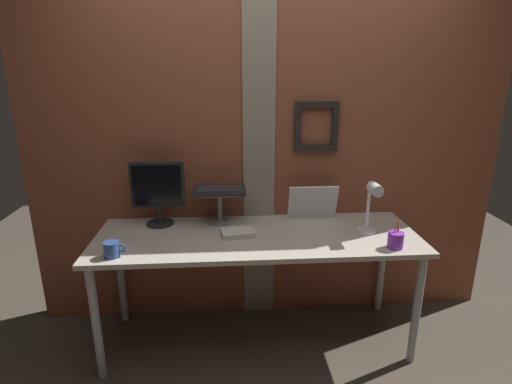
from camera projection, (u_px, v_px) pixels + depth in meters
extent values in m
plane|color=#4C4238|center=(273.00, 342.00, 2.73)|extent=(6.00, 6.00, 0.00)
cube|color=brown|center=(268.00, 142.00, 2.78)|extent=(3.25, 0.12, 2.56)
cube|color=gray|center=(259.00, 144.00, 2.71)|extent=(0.22, 0.01, 2.56)
cube|color=black|center=(317.00, 105.00, 2.65)|extent=(0.29, 0.03, 0.04)
cube|color=black|center=(315.00, 148.00, 2.74)|extent=(0.29, 0.03, 0.04)
cube|color=black|center=(297.00, 127.00, 2.68)|extent=(0.04, 0.03, 0.25)
cube|color=black|center=(335.00, 126.00, 2.70)|extent=(0.04, 0.03, 0.25)
cube|color=beige|center=(257.00, 237.00, 2.54)|extent=(2.01, 0.69, 0.03)
cylinder|color=#B2B2B7|center=(96.00, 323.00, 2.32)|extent=(0.05, 0.05, 0.73)
cylinder|color=#B2B2B7|center=(417.00, 310.00, 2.45)|extent=(0.05, 0.05, 0.73)
cylinder|color=#B2B2B7|center=(121.00, 274.00, 2.87)|extent=(0.05, 0.05, 0.73)
cylinder|color=#B2B2B7|center=(382.00, 265.00, 3.00)|extent=(0.05, 0.05, 0.73)
cylinder|color=black|center=(160.00, 223.00, 2.71)|extent=(0.18, 0.18, 0.01)
cylinder|color=black|center=(160.00, 214.00, 2.69)|extent=(0.04, 0.04, 0.11)
cube|color=black|center=(157.00, 185.00, 2.63)|extent=(0.35, 0.04, 0.30)
cube|color=black|center=(157.00, 185.00, 2.61)|extent=(0.31, 0.00, 0.26)
cylinder|color=gray|center=(220.00, 222.00, 2.74)|extent=(0.14, 0.14, 0.01)
cylinder|color=gray|center=(220.00, 207.00, 2.71)|extent=(0.03, 0.03, 0.20)
cube|color=gray|center=(219.00, 192.00, 2.67)|extent=(0.28, 0.22, 0.01)
cube|color=black|center=(219.00, 190.00, 2.67)|extent=(0.35, 0.24, 0.01)
cube|color=#2D2D30|center=(219.00, 188.00, 2.69)|extent=(0.31, 0.15, 0.00)
cube|color=black|center=(219.00, 170.00, 2.77)|extent=(0.35, 0.04, 0.19)
cube|color=black|center=(219.00, 170.00, 2.77)|extent=(0.32, 0.03, 0.16)
cube|color=white|center=(313.00, 202.00, 2.78)|extent=(0.34, 0.08, 0.24)
cylinder|color=white|center=(366.00, 231.00, 2.58)|extent=(0.12, 0.12, 0.02)
cylinder|color=white|center=(368.00, 206.00, 2.54)|extent=(0.02, 0.02, 0.32)
cylinder|color=white|center=(375.00, 189.00, 2.41)|extent=(0.07, 0.11, 0.07)
cylinder|color=purple|center=(396.00, 240.00, 2.34)|extent=(0.09, 0.09, 0.10)
cylinder|color=yellow|center=(395.00, 234.00, 2.34)|extent=(0.02, 0.03, 0.15)
cylinder|color=red|center=(398.00, 234.00, 2.34)|extent=(0.01, 0.03, 0.15)
cylinder|color=#2D4C8C|center=(112.00, 249.00, 2.24)|extent=(0.09, 0.09, 0.09)
torus|color=#2D4C8C|center=(122.00, 248.00, 2.24)|extent=(0.05, 0.01, 0.05)
cube|color=silver|center=(238.00, 233.00, 2.53)|extent=(0.22, 0.17, 0.03)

